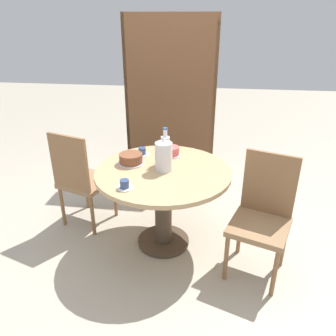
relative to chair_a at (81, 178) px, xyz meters
The scene contains 12 objects.
ground_plane 0.96m from the chair_a, 13.71° to the right, with size 14.00×14.00×0.00m, color #B2A893.
dining_table 0.82m from the chair_a, 13.71° to the right, with size 1.11×1.11×0.73m.
chair_a is the anchor object (origin of this frame).
chair_b 1.64m from the chair_a, 14.37° to the right, with size 0.54×0.54×0.96m.
bookshelf 1.54m from the chair_a, 62.93° to the left, with size 1.08×0.28×1.91m.
coffee_pot 0.90m from the chair_a, 13.28° to the right, with size 0.14×0.14×0.28m.
water_bottle 0.88m from the chair_a, ahead, with size 0.08×0.08×0.32m.
cake_main 0.59m from the chair_a, 11.84° to the right, with size 0.23×0.23×0.09m.
cake_second 0.87m from the chair_a, ahead, with size 0.18×0.18×0.08m.
cup_a 0.84m from the chair_a, 19.94° to the left, with size 0.12×0.12×0.07m.
cup_b 0.63m from the chair_a, ahead, with size 0.12×0.12×0.07m.
cup_c 0.82m from the chair_a, 43.68° to the right, with size 0.12×0.12×0.07m.
Camera 1 is at (0.36, -2.38, 1.88)m, focal length 35.00 mm.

